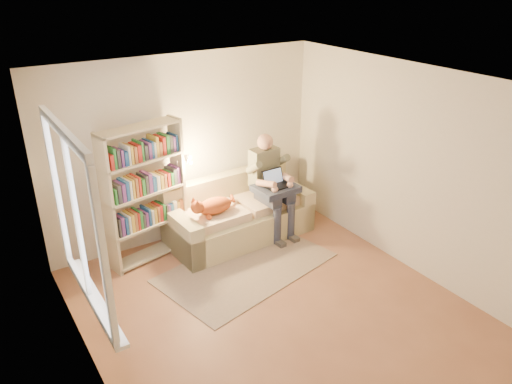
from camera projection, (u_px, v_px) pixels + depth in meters
floor at (277, 311)px, 5.72m from camera, size 4.50×4.50×0.00m
ceiling at (282, 85)px, 4.64m from camera, size 4.00×4.50×0.02m
wall_left at (85, 268)px, 4.19m from camera, size 0.02×4.50×2.60m
wall_right at (411, 171)px, 6.16m from camera, size 0.02×4.50×2.60m
wall_back at (186, 149)px, 6.90m from camera, size 4.00×0.02×2.60m
wall_front at (466, 332)px, 3.46m from camera, size 4.00×0.02×2.60m
window at (83, 248)px, 4.34m from camera, size 0.12×1.52×1.69m
sofa at (238, 216)px, 7.18m from camera, size 2.09×1.01×0.87m
person at (270, 180)px, 7.08m from camera, size 0.43×0.67×1.48m
cat at (211, 206)px, 6.67m from camera, size 0.75×0.28×0.28m
blanket at (276, 189)px, 7.02m from camera, size 0.60×0.50×0.09m
laptop at (276, 182)px, 6.98m from camera, size 0.35×0.29×0.29m
bookshelf at (145, 188)px, 6.37m from camera, size 1.27×0.50×1.86m
rug at (246, 267)px, 6.54m from camera, size 2.44×1.74×0.01m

